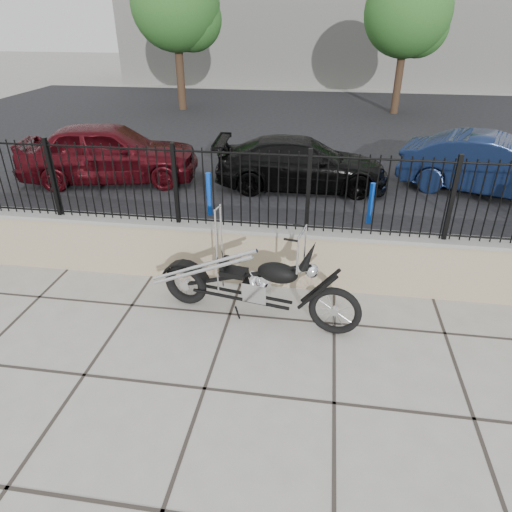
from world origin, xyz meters
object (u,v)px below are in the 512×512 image
object	(u,v)px
chopper_motorcycle	(253,266)
car_red	(109,152)
car_black	(302,163)
car_blue	(493,166)

from	to	relation	value
chopper_motorcycle	car_red	world-z (taller)	chopper_motorcycle
car_red	chopper_motorcycle	bearing A→B (deg)	-151.26
chopper_motorcycle	car_black	xyz separation A→B (m)	(0.33, 5.57, -0.22)
chopper_motorcycle	car_black	size ratio (longest dim) A/B	0.66
chopper_motorcycle	car_red	xyz separation A→B (m)	(-4.50, 5.35, -0.08)
car_red	car_black	distance (m)	4.84
car_red	car_black	world-z (taller)	car_red
car_red	car_black	bearing A→B (deg)	-98.67
car_blue	car_red	bearing A→B (deg)	112.42
chopper_motorcycle	car_blue	size ratio (longest dim) A/B	0.67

